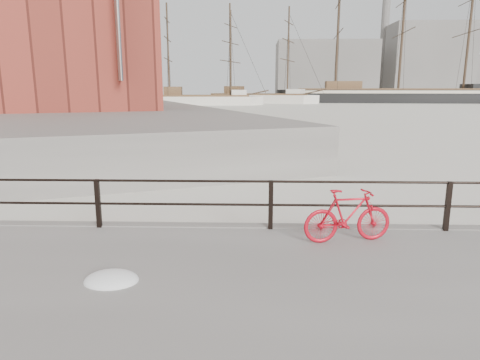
% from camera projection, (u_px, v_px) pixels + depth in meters
% --- Properties ---
extents(ground, '(400.00, 400.00, 0.00)m').
position_uv_depth(ground, '(440.00, 244.00, 8.78)').
color(ground, white).
rests_on(ground, ground).
extents(far_quay, '(78.44, 148.07, 1.80)m').
position_uv_depth(far_quay, '(61.00, 100.00, 80.11)').
color(far_quay, gray).
rests_on(far_quay, ground).
extents(guardrail, '(28.00, 0.10, 1.00)m').
position_uv_depth(guardrail, '(448.00, 206.00, 8.45)').
color(guardrail, black).
rests_on(guardrail, promenade).
extents(bicycle, '(1.68, 0.56, 1.00)m').
position_uv_depth(bicycle, '(348.00, 216.00, 7.83)').
color(bicycle, red).
rests_on(bicycle, promenade).
extents(barque_black, '(59.35, 23.91, 32.92)m').
position_uv_depth(barque_black, '(397.00, 103.00, 91.63)').
color(barque_black, black).
rests_on(barque_black, ground).
extents(schooner_mid, '(29.47, 19.58, 19.73)m').
position_uv_depth(schooner_mid, '(258.00, 103.00, 89.89)').
color(schooner_mid, beige).
rests_on(schooner_mid, ground).
extents(schooner_left, '(25.51, 13.04, 18.77)m').
position_uv_depth(schooner_left, '(200.00, 105.00, 79.71)').
color(schooner_left, silver).
rests_on(schooner_left, ground).
extents(workboat_near, '(11.66, 8.79, 7.00)m').
position_uv_depth(workboat_near, '(11.00, 121.00, 40.94)').
color(workboat_near, black).
rests_on(workboat_near, ground).
extents(workboat_far, '(11.00, 8.73, 7.00)m').
position_uv_depth(workboat_far, '(28.00, 112.00, 57.04)').
color(workboat_far, black).
rests_on(workboat_far, ground).
extents(apartment_cream, '(24.16, 21.40, 21.20)m').
position_uv_depth(apartment_cream, '(38.00, 28.00, 67.84)').
color(apartment_cream, beige).
rests_on(apartment_cream, far_quay).
extents(apartment_grey, '(26.02, 22.15, 23.20)m').
position_uv_depth(apartment_grey, '(47.00, 37.00, 87.80)').
color(apartment_grey, gray).
rests_on(apartment_grey, far_quay).
extents(apartment_brick, '(27.87, 22.90, 21.20)m').
position_uv_depth(apartment_brick, '(54.00, 51.00, 109.10)').
color(apartment_brick, brown).
rests_on(apartment_brick, far_quay).
extents(industrial_west, '(32.00, 18.00, 18.00)m').
position_uv_depth(industrial_west, '(325.00, 70.00, 143.06)').
color(industrial_west, gray).
rests_on(industrial_west, ground).
extents(industrial_mid, '(26.00, 20.00, 24.00)m').
position_uv_depth(industrial_mid, '(425.00, 61.00, 146.28)').
color(industrial_mid, gray).
rests_on(industrial_mid, ground).
extents(smokestack, '(2.80, 2.80, 44.00)m').
position_uv_depth(smokestack, '(385.00, 33.00, 149.43)').
color(smokestack, gray).
rests_on(smokestack, ground).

